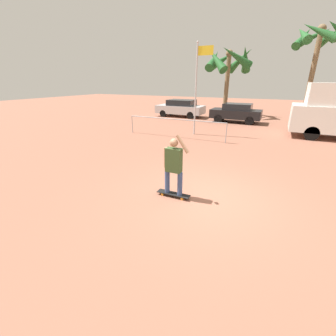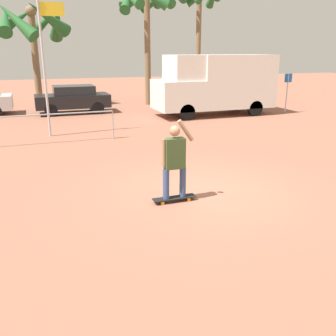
{
  "view_description": "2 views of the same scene",
  "coord_description": "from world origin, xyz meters",
  "px_view_note": "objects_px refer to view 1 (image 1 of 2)",
  "views": [
    {
      "loc": [
        1.49,
        -5.55,
        3.1
      ],
      "look_at": [
        -1.18,
        -0.02,
        0.71
      ],
      "focal_mm": 24.0,
      "sensor_mm": 36.0,
      "label": 1
    },
    {
      "loc": [
        -3.6,
        -7.51,
        3.18
      ],
      "look_at": [
        -0.74,
        0.39,
        0.55
      ],
      "focal_mm": 40.0,
      "sensor_mm": 36.0,
      "label": 2
    }
  ],
  "objects_px": {
    "skateboard": "(173,194)",
    "palm_tree_center_background": "(320,39)",
    "person_skateboarder": "(174,163)",
    "palm_tree_far_left": "(229,61)",
    "parked_car_silver": "(181,108)",
    "parked_car_black": "(236,112)",
    "flagpole": "(197,84)"
  },
  "relations": [
    {
      "from": "skateboard",
      "to": "flagpole",
      "type": "height_order",
      "value": "flagpole"
    },
    {
      "from": "person_skateboarder",
      "to": "palm_tree_far_left",
      "type": "xyz_separation_m",
      "value": [
        -2.28,
        16.58,
        3.69
      ]
    },
    {
      "from": "palm_tree_far_left",
      "to": "flagpole",
      "type": "height_order",
      "value": "palm_tree_far_left"
    },
    {
      "from": "person_skateboarder",
      "to": "palm_tree_far_left",
      "type": "height_order",
      "value": "palm_tree_far_left"
    },
    {
      "from": "person_skateboarder",
      "to": "palm_tree_far_left",
      "type": "bearing_deg",
      "value": 97.84
    },
    {
      "from": "parked_car_black",
      "to": "palm_tree_far_left",
      "type": "height_order",
      "value": "palm_tree_far_left"
    },
    {
      "from": "skateboard",
      "to": "palm_tree_far_left",
      "type": "relative_size",
      "value": 0.16
    },
    {
      "from": "person_skateboarder",
      "to": "skateboard",
      "type": "bearing_deg",
      "value": -0.0
    },
    {
      "from": "person_skateboarder",
      "to": "palm_tree_center_background",
      "type": "relative_size",
      "value": 0.25
    },
    {
      "from": "palm_tree_center_background",
      "to": "palm_tree_far_left",
      "type": "distance_m",
      "value": 6.63
    },
    {
      "from": "person_skateboarder",
      "to": "flagpole",
      "type": "xyz_separation_m",
      "value": [
        -2.11,
        7.88,
        1.91
      ]
    },
    {
      "from": "skateboard",
      "to": "palm_tree_center_background",
      "type": "relative_size",
      "value": 0.14
    },
    {
      "from": "parked_car_silver",
      "to": "palm_tree_center_background",
      "type": "height_order",
      "value": "palm_tree_center_background"
    },
    {
      "from": "person_skateboarder",
      "to": "parked_car_silver",
      "type": "distance_m",
      "value": 15.42
    },
    {
      "from": "person_skateboarder",
      "to": "parked_car_black",
      "type": "bearing_deg",
      "value": 92.86
    },
    {
      "from": "person_skateboarder",
      "to": "palm_tree_center_background",
      "type": "xyz_separation_m",
      "value": [
        4.13,
        15.32,
        4.8
      ]
    },
    {
      "from": "palm_tree_far_left",
      "to": "flagpole",
      "type": "distance_m",
      "value": 8.88
    },
    {
      "from": "person_skateboarder",
      "to": "palm_tree_center_background",
      "type": "height_order",
      "value": "palm_tree_center_background"
    },
    {
      "from": "palm_tree_far_left",
      "to": "palm_tree_center_background",
      "type": "bearing_deg",
      "value": -11.16
    },
    {
      "from": "parked_car_silver",
      "to": "flagpole",
      "type": "height_order",
      "value": "flagpole"
    },
    {
      "from": "parked_car_black",
      "to": "palm_tree_far_left",
      "type": "relative_size",
      "value": 0.64
    },
    {
      "from": "skateboard",
      "to": "parked_car_black",
      "type": "xyz_separation_m",
      "value": [
        -0.67,
        13.37,
        0.69
      ]
    },
    {
      "from": "skateboard",
      "to": "person_skateboarder",
      "type": "relative_size",
      "value": 0.56
    },
    {
      "from": "parked_car_silver",
      "to": "palm_tree_far_left",
      "type": "bearing_deg",
      "value": 33.09
    },
    {
      "from": "palm_tree_center_background",
      "to": "skateboard",
      "type": "bearing_deg",
      "value": -105.08
    },
    {
      "from": "person_skateboarder",
      "to": "palm_tree_far_left",
      "type": "distance_m",
      "value": 17.14
    },
    {
      "from": "palm_tree_center_background",
      "to": "palm_tree_far_left",
      "type": "relative_size",
      "value": 1.16
    },
    {
      "from": "skateboard",
      "to": "flagpole",
      "type": "relative_size",
      "value": 0.19
    },
    {
      "from": "skateboard",
      "to": "person_skateboarder",
      "type": "height_order",
      "value": "person_skateboarder"
    },
    {
      "from": "person_skateboarder",
      "to": "parked_car_black",
      "type": "height_order",
      "value": "person_skateboarder"
    },
    {
      "from": "person_skateboarder",
      "to": "parked_car_silver",
      "type": "height_order",
      "value": "person_skateboarder"
    },
    {
      "from": "palm_tree_far_left",
      "to": "person_skateboarder",
      "type": "bearing_deg",
      "value": -82.16
    }
  ]
}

